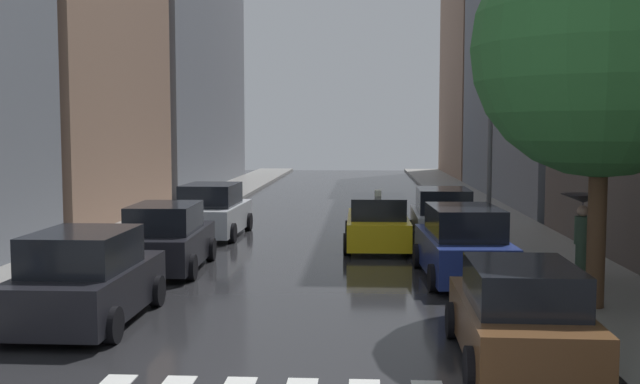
{
  "coord_description": "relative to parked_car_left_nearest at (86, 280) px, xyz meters",
  "views": [
    {
      "loc": [
        1.31,
        -6.96,
        3.67
      ],
      "look_at": [
        -0.32,
        21.29,
        1.29
      ],
      "focal_mm": 41.82,
      "sensor_mm": 36.0,
      "label": 1
    }
  ],
  "objects": [
    {
      "name": "pedestrian_foreground",
      "position": [
        10.36,
        4.04,
        0.79
      ],
      "size": [
        1.02,
        1.02,
        2.01
      ],
      "rotation": [
        0.0,
        0.0,
        1.45
      ],
      "color": "#38513D",
      "rests_on": "sidewalk_right"
    },
    {
      "name": "parked_car_right_second",
      "position": [
        7.66,
        4.57,
        0.01
      ],
      "size": [
        2.2,
        4.58,
        1.81
      ],
      "rotation": [
        0.0,
        0.0,
        1.62
      ],
      "color": "navy",
      "rests_on": "ground"
    },
    {
      "name": "sidewalk_right",
      "position": [
        10.4,
        17.34,
        -0.75
      ],
      "size": [
        3.0,
        72.0,
        0.15
      ],
      "primitive_type": "cube",
      "color": "gray",
      "rests_on": "ground"
    },
    {
      "name": "taxi_midroad",
      "position": [
        5.68,
        9.47,
        -0.06
      ],
      "size": [
        2.09,
        4.64,
        1.81
      ],
      "rotation": [
        0.0,
        0.0,
        1.58
      ],
      "color": "yellow",
      "rests_on": "ground"
    },
    {
      "name": "ground_plane",
      "position": [
        3.9,
        17.34,
        -0.85
      ],
      "size": [
        28.0,
        72.0,
        0.04
      ],
      "primitive_type": "cube",
      "color": "#252527"
    },
    {
      "name": "parked_car_right_third",
      "position": [
        7.73,
        9.94,
        0.01
      ],
      "size": [
        2.04,
        4.11,
        1.82
      ],
      "rotation": [
        0.0,
        0.0,
        1.56
      ],
      "color": "#B2B7BF",
      "rests_on": "ground"
    },
    {
      "name": "building_right_far",
      "position": [
        14.9,
        45.3,
        11.78
      ],
      "size": [
        6.0,
        15.43,
        25.22
      ],
      "primitive_type": "cube",
      "color": "#8C6B56",
      "rests_on": "ground"
    },
    {
      "name": "parked_car_left_nearest",
      "position": [
        0.0,
        0.0,
        0.0
      ],
      "size": [
        2.11,
        4.13,
        1.78
      ],
      "rotation": [
        0.0,
        0.0,
        1.57
      ],
      "color": "black",
      "rests_on": "ground"
    },
    {
      "name": "parked_car_left_second",
      "position": [
        0.11,
        5.36,
        -0.01
      ],
      "size": [
        2.13,
        4.25,
        1.75
      ],
      "rotation": [
        0.0,
        0.0,
        1.6
      ],
      "color": "black",
      "rests_on": "ground"
    },
    {
      "name": "street_tree_right",
      "position": [
        9.82,
        1.23,
        4.41
      ],
      "size": [
        5.06,
        5.06,
        7.63
      ],
      "color": "#513823",
      "rests_on": "sidewalk_right"
    },
    {
      "name": "building_left_far",
      "position": [
        -7.1,
        33.93,
        7.12
      ],
      "size": [
        6.0,
        21.37,
        15.9
      ],
      "primitive_type": "cube",
      "color": "slate",
      "rests_on": "ground"
    },
    {
      "name": "parked_car_left_third",
      "position": [
        0.05,
        11.58,
        0.02
      ],
      "size": [
        2.26,
        4.52,
        1.82
      ],
      "rotation": [
        0.0,
        0.0,
        1.54
      ],
      "color": "#B2B7BF",
      "rests_on": "ground"
    },
    {
      "name": "lamp_post_right",
      "position": [
        9.45,
        11.61,
        3.7
      ],
      "size": [
        0.6,
        0.28,
        7.66
      ],
      "color": "#595B60",
      "rests_on": "sidewalk_right"
    },
    {
      "name": "sidewalk_left",
      "position": [
        -2.6,
        17.34,
        -0.75
      ],
      "size": [
        3.0,
        72.0,
        0.15
      ],
      "primitive_type": "cube",
      "color": "gray",
      "rests_on": "ground"
    },
    {
      "name": "parked_car_right_nearest",
      "position": [
        7.68,
        -2.04,
        -0.07
      ],
      "size": [
        2.04,
        4.08,
        1.61
      ],
      "rotation": [
        0.0,
        0.0,
        1.56
      ],
      "color": "brown",
      "rests_on": "ground"
    }
  ]
}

